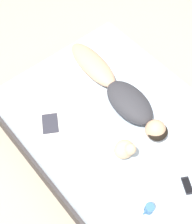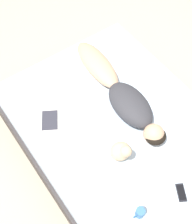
{
  "view_description": "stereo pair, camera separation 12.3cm",
  "coord_description": "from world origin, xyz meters",
  "px_view_note": "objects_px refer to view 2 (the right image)",
  "views": [
    {
      "loc": [
        1.1,
        0.97,
        2.91
      ],
      "look_at": [
        0.12,
        -0.19,
        0.53
      ],
      "focal_mm": 50.0,
      "sensor_mm": 36.0,
      "label": 1
    },
    {
      "loc": [
        1.0,
        1.04,
        2.91
      ],
      "look_at": [
        0.12,
        -0.19,
        0.53
      ],
      "focal_mm": 50.0,
      "sensor_mm": 36.0,
      "label": 2
    }
  ],
  "objects_px": {
    "person": "(120,92)",
    "open_magazine": "(61,120)",
    "coffee_mug": "(140,213)",
    "cell_phone": "(181,193)"
  },
  "relations": [
    {
      "from": "person",
      "to": "cell_phone",
      "type": "relative_size",
      "value": 8.64
    },
    {
      "from": "open_magazine",
      "to": "coffee_mug",
      "type": "xyz_separation_m",
      "value": [
        -0.04,
        1.06,
        0.05
      ]
    },
    {
      "from": "coffee_mug",
      "to": "cell_phone",
      "type": "relative_size",
      "value": 0.65
    },
    {
      "from": "coffee_mug",
      "to": "cell_phone",
      "type": "bearing_deg",
      "value": 170.57
    },
    {
      "from": "person",
      "to": "open_magazine",
      "type": "bearing_deg",
      "value": -6.12
    },
    {
      "from": "open_magazine",
      "to": "cell_phone",
      "type": "height_order",
      "value": "same"
    },
    {
      "from": "person",
      "to": "coffee_mug",
      "type": "bearing_deg",
      "value": 64.36
    },
    {
      "from": "cell_phone",
      "to": "person",
      "type": "bearing_deg",
      "value": -69.37
    },
    {
      "from": "coffee_mug",
      "to": "cell_phone",
      "type": "height_order",
      "value": "coffee_mug"
    },
    {
      "from": "cell_phone",
      "to": "coffee_mug",
      "type": "bearing_deg",
      "value": 20.47
    }
  ]
}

